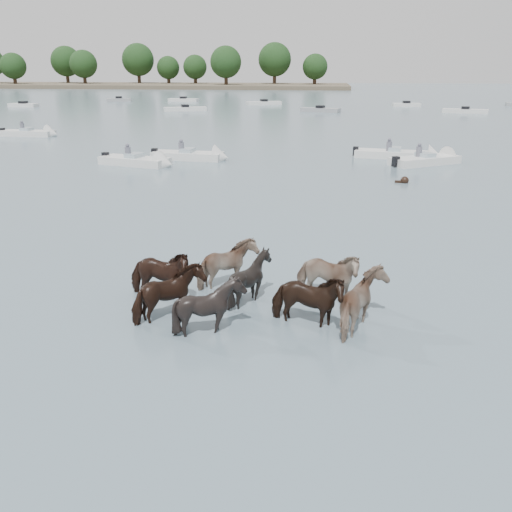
# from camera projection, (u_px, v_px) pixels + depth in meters

# --- Properties ---
(ground) EXTENTS (400.00, 400.00, 0.00)m
(ground) POSITION_uv_depth(u_px,v_px,m) (142.00, 351.00, 11.77)
(ground) COLOR slate
(ground) RESTS_ON ground
(shoreline) EXTENTS (160.00, 30.00, 1.00)m
(shoreline) POSITION_uv_depth(u_px,v_px,m) (74.00, 85.00, 160.23)
(shoreline) COLOR #4C4233
(shoreline) RESTS_ON ground
(pony_herd) EXTENTS (6.99, 4.53, 1.58)m
(pony_herd) POSITION_uv_depth(u_px,v_px,m) (252.00, 289.00, 13.55)
(pony_herd) COLOR black
(pony_herd) RESTS_ON ground
(swimming_pony) EXTENTS (0.72, 0.44, 0.44)m
(swimming_pony) POSITION_uv_depth(u_px,v_px,m) (404.00, 181.00, 28.74)
(swimming_pony) COLOR black
(swimming_pony) RESTS_ON ground
(motorboat_a) EXTENTS (5.32, 2.07, 1.92)m
(motorboat_a) POSITION_uv_depth(u_px,v_px,m) (198.00, 156.00, 35.80)
(motorboat_a) COLOR silver
(motorboat_a) RESTS_ON ground
(motorboat_b) EXTENTS (5.13, 2.88, 1.92)m
(motorboat_b) POSITION_uv_depth(u_px,v_px,m) (145.00, 162.00, 33.64)
(motorboat_b) COLOR silver
(motorboat_b) RESTS_ON ground
(motorboat_c) EXTENTS (5.90, 2.57, 1.92)m
(motorboat_c) POSITION_uv_depth(u_px,v_px,m) (406.00, 155.00, 36.26)
(motorboat_c) COLOR silver
(motorboat_c) RESTS_ON ground
(motorboat_d) EXTENTS (5.11, 4.09, 1.92)m
(motorboat_d) POSITION_uv_depth(u_px,v_px,m) (434.00, 160.00, 34.44)
(motorboat_d) COLOR silver
(motorboat_d) RESTS_ON ground
(motorboat_f) EXTENTS (5.34, 1.73, 1.92)m
(motorboat_f) POSITION_uv_depth(u_px,v_px,m) (35.00, 133.00, 47.89)
(motorboat_f) COLOR silver
(motorboat_f) RESTS_ON ground
(distant_flotilla) EXTENTS (108.68, 25.49, 0.93)m
(distant_flotilla) POSITION_uv_depth(u_px,v_px,m) (315.00, 105.00, 82.06)
(distant_flotilla) COLOR silver
(distant_flotilla) RESTS_ON ground
(treeline) EXTENTS (147.51, 23.58, 12.35)m
(treeline) POSITION_uv_depth(u_px,v_px,m) (69.00, 63.00, 160.08)
(treeline) COLOR #382619
(treeline) RESTS_ON ground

